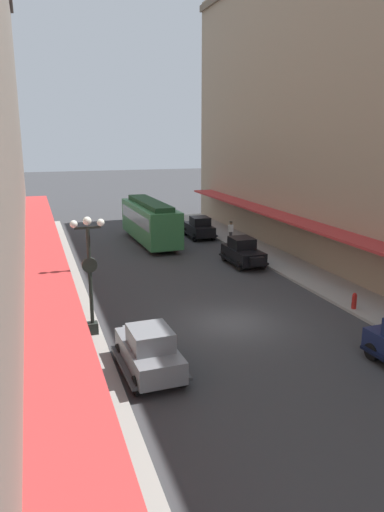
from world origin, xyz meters
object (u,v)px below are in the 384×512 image
parked_car_3 (149,349)px  streetcar (150,220)px  fire_hydrant (354,301)px  pedestrian_1 (231,232)px  parked_car_0 (199,227)px  parked_car_1 (243,251)px  lamp_post_with_clock (90,271)px

parked_car_3 → streetcar: streetcar is taller
fire_hydrant → pedestrian_1: 16.12m
streetcar → parked_car_0: bearing=8.8°
parked_car_0 → parked_car_3: same height
parked_car_1 → streetcar: size_ratio=0.44×
parked_car_3 → parked_car_0: bearing=66.4°
parked_car_0 → streetcar: 4.59m
parked_car_1 → pedestrian_1: 6.45m
fire_hydrant → streetcar: bearing=107.9°
lamp_post_with_clock → fire_hydrant: 13.01m
parked_car_0 → fire_hydrant: bearing=-85.5°
lamp_post_with_clock → pedestrian_1: size_ratio=3.09×
parked_car_0 → parked_car_3: bearing=-113.6°
parked_car_0 → fire_hydrant: parked_car_0 is taller
fire_hydrant → pedestrian_1: bearing=89.6°
parked_car_0 → parked_car_1: size_ratio=1.01×
parked_car_3 → streetcar: bearing=76.3°
parked_car_1 → lamp_post_with_clock: 14.43m
parked_car_1 → parked_car_3: (-9.58, -12.97, 0.00)m
parked_car_3 → lamp_post_with_clock: size_ratio=0.83×
lamp_post_with_clock → parked_car_1: bearing=38.7°
lamp_post_with_clock → parked_car_3: bearing=-68.9°
lamp_post_with_clock → streetcar: bearing=68.7°
parked_car_1 → pedestrian_1: bearing=74.5°
streetcar → parked_car_3: bearing=-103.7°
streetcar → pedestrian_1: bearing=-21.1°
streetcar → lamp_post_with_clock: size_ratio=1.87×
lamp_post_with_clock → fire_hydrant: (12.75, -0.96, -2.42)m
parked_car_0 → parked_car_1: bearing=-90.6°
pedestrian_1 → parked_car_3: bearing=-120.5°
parked_car_0 → lamp_post_with_clock: bearing=-121.7°
parked_car_0 → streetcar: size_ratio=0.44×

